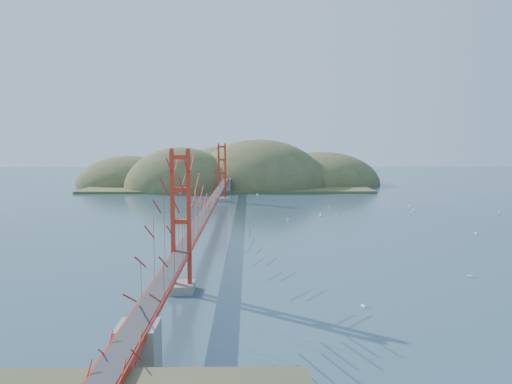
{
  "coord_description": "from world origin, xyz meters",
  "views": [
    {
      "loc": [
        5.57,
        -69.83,
        12.39
      ],
      "look_at": [
        6.44,
        0.0,
        5.05
      ],
      "focal_mm": 35.0,
      "sensor_mm": 36.0,
      "label": 1
    }
  ],
  "objects_px": {
    "sailboat_1": "(411,212)",
    "sailboat_0": "(288,220)",
    "bridge": "(210,178)",
    "sailboat_2": "(470,275)"
  },
  "relations": [
    {
      "from": "sailboat_1",
      "to": "sailboat_0",
      "type": "xyz_separation_m",
      "value": [
        -21.7,
        -8.31,
        0.01
      ]
    },
    {
      "from": "sailboat_0",
      "to": "sailboat_1",
      "type": "bearing_deg",
      "value": 20.96
    },
    {
      "from": "bridge",
      "to": "sailboat_0",
      "type": "xyz_separation_m",
      "value": [
        11.36,
        5.28,
        -6.86
      ]
    },
    {
      "from": "bridge",
      "to": "sailboat_2",
      "type": "xyz_separation_m",
      "value": [
        25.52,
        -26.19,
        -6.86
      ]
    },
    {
      "from": "bridge",
      "to": "sailboat_2",
      "type": "relative_size",
      "value": 143.54
    },
    {
      "from": "sailboat_1",
      "to": "sailboat_0",
      "type": "relative_size",
      "value": 0.88
    },
    {
      "from": "sailboat_2",
      "to": "sailboat_0",
      "type": "height_order",
      "value": "sailboat_0"
    },
    {
      "from": "sailboat_2",
      "to": "sailboat_0",
      "type": "bearing_deg",
      "value": 114.23
    },
    {
      "from": "sailboat_1",
      "to": "sailboat_2",
      "type": "relative_size",
      "value": 0.9
    },
    {
      "from": "bridge",
      "to": "sailboat_1",
      "type": "xyz_separation_m",
      "value": [
        33.07,
        13.59,
        -6.87
      ]
    }
  ]
}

